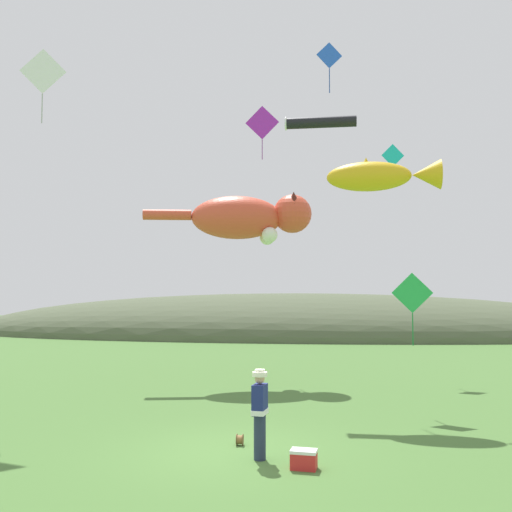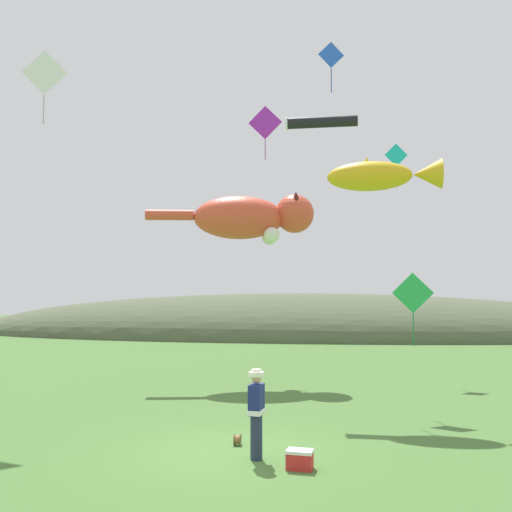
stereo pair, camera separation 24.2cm
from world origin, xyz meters
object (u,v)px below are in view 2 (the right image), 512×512
(kite_tube_streamer, at_px, (321,122))
(kite_diamond_teal, at_px, (396,156))
(kite_spool, at_px, (237,440))
(kite_diamond_white, at_px, (44,73))
(kite_giant_cat, at_px, (251,218))
(kite_diamond_green, at_px, (413,294))
(kite_diamond_violet, at_px, (265,123))
(kite_fish_windsock, at_px, (382,175))
(kite_diamond_blue, at_px, (331,56))
(picnic_cooler, at_px, (300,459))
(festival_attendant, at_px, (256,411))

(kite_tube_streamer, bearing_deg, kite_diamond_teal, 62.88)
(kite_spool, distance_m, kite_diamond_white, 12.19)
(kite_giant_cat, bearing_deg, kite_diamond_white, -134.68)
(kite_diamond_green, xyz_separation_m, kite_diamond_violet, (-5.02, 8.25, 7.46))
(kite_fish_windsock, xyz_separation_m, kite_diamond_blue, (-1.43, 3.16, 5.01))
(picnic_cooler, distance_m, kite_tube_streamer, 11.40)
(festival_attendant, bearing_deg, kite_diamond_violet, 95.30)
(festival_attendant, xyz_separation_m, kite_diamond_green, (3.80, 4.89, 2.31))
(kite_tube_streamer, xyz_separation_m, kite_diamond_violet, (-2.48, 6.21, 1.90))
(kite_fish_windsock, relative_size, kite_diamond_green, 1.65)
(kite_diamond_blue, bearing_deg, kite_diamond_violet, 122.65)
(festival_attendant, xyz_separation_m, kite_diamond_white, (-6.97, 4.44, 8.93))
(kite_tube_streamer, bearing_deg, kite_spool, -106.85)
(kite_spool, relative_size, kite_diamond_blue, 0.13)
(kite_diamond_violet, bearing_deg, kite_giant_cat, -93.96)
(kite_spool, bearing_deg, kite_tube_streamer, 73.15)
(kite_fish_windsock, xyz_separation_m, kite_tube_streamer, (-1.80, 1.40, 2.08))
(kite_spool, distance_m, kite_giant_cat, 10.89)
(picnic_cooler, bearing_deg, kite_diamond_blue, 85.32)
(kite_diamond_violet, bearing_deg, kite_fish_windsock, -60.64)
(picnic_cooler, xyz_separation_m, kite_giant_cat, (-2.32, 10.54, 5.93))
(kite_giant_cat, bearing_deg, kite_fish_windsock, -45.09)
(kite_fish_windsock, height_order, kite_tube_streamer, kite_tube_streamer)
(kite_diamond_teal, bearing_deg, kite_diamond_violet, 179.07)
(kite_tube_streamer, height_order, kite_diamond_teal, kite_diamond_teal)
(kite_giant_cat, xyz_separation_m, kite_fish_windsock, (4.50, -4.51, 0.62))
(kite_giant_cat, xyz_separation_m, kite_diamond_teal, (5.83, 3.01, 2.96))
(kite_fish_windsock, bearing_deg, kite_giant_cat, 134.91)
(kite_diamond_violet, bearing_deg, kite_diamond_teal, -0.93)
(festival_attendant, distance_m, kite_diamond_white, 12.17)
(kite_spool, xyz_separation_m, kite_diamond_green, (4.33, 3.90, 3.14))
(festival_attendant, xyz_separation_m, kite_diamond_violet, (-1.22, 13.14, 9.77))
(kite_spool, bearing_deg, kite_fish_windsock, 51.57)
(picnic_cooler, bearing_deg, kite_fish_windsock, 70.11)
(kite_fish_windsock, height_order, kite_diamond_green, kite_fish_windsock)
(kite_diamond_blue, bearing_deg, kite_diamond_green, -60.33)
(kite_diamond_green, bearing_deg, festival_attendant, -127.82)
(kite_giant_cat, bearing_deg, kite_diamond_teal, 27.32)
(picnic_cooler, distance_m, kite_fish_windsock, 9.17)
(kite_giant_cat, distance_m, kite_diamond_teal, 7.20)
(kite_diamond_green, relative_size, kite_diamond_teal, 1.07)
(kite_diamond_white, bearing_deg, kite_tube_streamer, 16.83)
(kite_fish_windsock, relative_size, kite_diamond_violet, 1.40)
(festival_attendant, relative_size, kite_giant_cat, 0.28)
(festival_attendant, xyz_separation_m, kite_diamond_teal, (4.40, 13.05, 8.12))
(kite_diamond_white, bearing_deg, kite_giant_cat, 45.32)
(kite_diamond_green, relative_size, kite_diamond_blue, 1.10)
(kite_diamond_green, height_order, kite_diamond_white, kite_diamond_white)
(kite_fish_windsock, distance_m, kite_diamond_white, 10.57)
(kite_tube_streamer, xyz_separation_m, kite_diamond_blue, (0.37, 1.76, 2.93))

